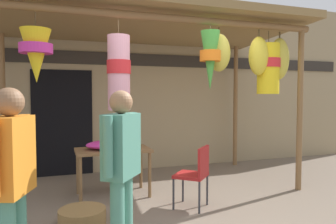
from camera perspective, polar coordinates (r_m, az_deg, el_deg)
ground_plane at (r=4.46m, az=2.97°, el=-17.03°), size 30.00×30.00×0.00m
shop_facade at (r=6.75m, az=-5.72°, el=5.35°), size 11.28×0.29×3.61m
market_stall_canopy at (r=5.25m, az=-1.99°, el=13.27°), size 5.02×2.46×2.82m
display_table at (r=5.01m, az=-9.64°, el=-7.42°), size 1.10×0.62×0.72m
flower_heap_on_table at (r=4.99m, az=-9.70°, el=-5.62°), size 0.76×0.53×0.13m
folding_chair at (r=4.45m, az=4.97°, el=-10.34°), size 0.57×0.57×0.84m
wicker_basket_by_table at (r=4.14m, az=-14.83°, el=-17.38°), size 0.55×0.55×0.19m
vendor_in_orange at (r=2.75m, az=-25.84°, el=-9.89°), size 0.34×0.57×1.59m
customer_foreground at (r=3.04m, az=-8.19°, el=-8.54°), size 0.42×0.49×1.57m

